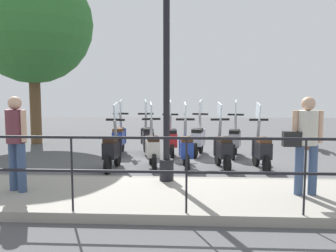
{
  "coord_description": "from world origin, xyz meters",
  "views": [
    {
      "loc": [
        -9.25,
        -0.03,
        1.9
      ],
      "look_at": [
        0.2,
        0.5,
        0.9
      ],
      "focal_mm": 40.0,
      "sensor_mm": 36.0,
      "label": 1
    }
  ],
  "objects": [
    {
      "name": "scooter_near_2",
      "position": [
        -0.73,
        0.03,
        0.48
      ],
      "size": [
        1.23,
        0.44,
        1.54
      ],
      "rotation": [
        0.0,
        0.0,
        0.09
      ],
      "color": "black",
      "rests_on": "ground_plane"
    },
    {
      "name": "scooter_far_2",
      "position": [
        0.8,
        0.45,
        0.48
      ],
      "size": [
        1.23,
        0.44,
        1.54
      ],
      "rotation": [
        0.0,
        0.0,
        0.12
      ],
      "color": "black",
      "rests_on": "ground_plane"
    },
    {
      "name": "scooter_far_0",
      "position": [
        0.85,
        -1.27,
        0.48
      ],
      "size": [
        1.22,
        0.48,
        1.54
      ],
      "rotation": [
        0.0,
        0.0,
        -0.19
      ],
      "color": "black",
      "rests_on": "ground_plane"
    },
    {
      "name": "lamp_post_near",
      "position": [
        -2.4,
        0.38,
        2.05
      ],
      "size": [
        0.26,
        0.9,
        4.29
      ],
      "color": "black",
      "rests_on": "promenade_walkway"
    },
    {
      "name": "scooter_far_4",
      "position": [
        1.06,
        1.92,
        0.48
      ],
      "size": [
        1.23,
        0.44,
        1.54
      ],
      "rotation": [
        0.0,
        0.0,
        0.01
      ],
      "color": "black",
      "rests_on": "ground_plane"
    },
    {
      "name": "scooter_near_4",
      "position": [
        -0.92,
        1.7,
        0.48
      ],
      "size": [
        1.23,
        0.44,
        1.54
      ],
      "rotation": [
        0.0,
        0.0,
        -0.07
      ],
      "color": "black",
      "rests_on": "ground_plane"
    },
    {
      "name": "ground_plane",
      "position": [
        0.0,
        0.0,
        0.0
      ],
      "size": [
        28.0,
        28.0,
        0.0
      ],
      "primitive_type": "plane",
      "color": "#4C4C4F"
    },
    {
      "name": "scooter_far_1",
      "position": [
        1.0,
        -0.29,
        0.48
      ],
      "size": [
        1.22,
        0.49,
        1.54
      ],
      "rotation": [
        0.0,
        0.0,
        -0.21
      ],
      "color": "black",
      "rests_on": "ground_plane"
    },
    {
      "name": "fence_railing",
      "position": [
        -4.2,
        0.0,
        0.91
      ],
      "size": [
        0.04,
        16.03,
        1.07
      ],
      "color": "black",
      "rests_on": "promenade_walkway"
    },
    {
      "name": "scooter_near_3",
      "position": [
        -0.67,
        0.82,
        0.48
      ],
      "size": [
        1.22,
        0.48,
        1.54
      ],
      "rotation": [
        0.0,
        0.0,
        0.19
      ],
      "color": "black",
      "rests_on": "ground_plane"
    },
    {
      "name": "scooter_far_3",
      "position": [
        1.06,
        1.13,
        0.48
      ],
      "size": [
        1.21,
        0.51,
        1.54
      ],
      "rotation": [
        0.0,
        0.0,
        0.24
      ],
      "color": "black",
      "rests_on": "ground_plane"
    },
    {
      "name": "scooter_near_0",
      "position": [
        -0.74,
        -1.68,
        0.48
      ],
      "size": [
        1.23,
        0.44,
        1.54
      ],
      "rotation": [
        0.0,
        0.0,
        0.1
      ],
      "color": "black",
      "rests_on": "ground_plane"
    },
    {
      "name": "tree_large",
      "position": [
        2.92,
        5.07,
        3.93
      ],
      "size": [
        3.89,
        3.89,
        5.89
      ],
      "color": "brown",
      "rests_on": "ground_plane"
    },
    {
      "name": "potted_palm",
      "position": [
        2.5,
        -3.69,
        0.45
      ],
      "size": [
        1.06,
        0.66,
        1.05
      ],
      "color": "#9E5B3D",
      "rests_on": "ground_plane"
    },
    {
      "name": "pedestrian_with_bag",
      "position": [
        -3.21,
        -1.9,
        1.08
      ],
      "size": [
        0.33,
        0.65,
        1.59
      ],
      "rotation": [
        0.0,
        0.0,
        0.02
      ],
      "color": "#384C70",
      "rests_on": "promenade_walkway"
    },
    {
      "name": "scooter_near_1",
      "position": [
        -0.7,
        -0.81,
        0.48
      ],
      "size": [
        1.23,
        0.47,
        1.54
      ],
      "rotation": [
        0.0,
        0.0,
        0.17
      ],
      "color": "black",
      "rests_on": "ground_plane"
    },
    {
      "name": "promenade_walkway",
      "position": [
        -3.15,
        0.0,
        0.07
      ],
      "size": [
        2.2,
        20.0,
        0.15
      ],
      "color": "gray",
      "rests_on": "ground_plane"
    },
    {
      "name": "pedestrian_distant",
      "position": [
        -3.25,
        2.83,
        1.08
      ],
      "size": [
        0.43,
        0.44,
        1.59
      ],
      "rotation": [
        0.0,
        0.0,
        2.66
      ],
      "color": "#384C70",
      "rests_on": "promenade_walkway"
    }
  ]
}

